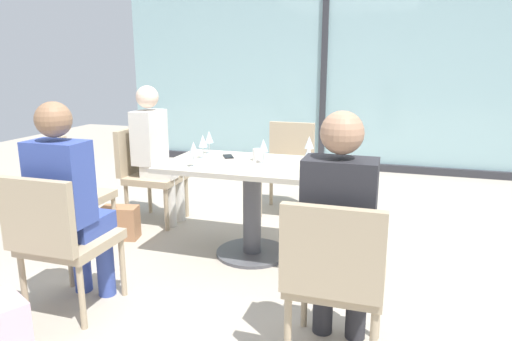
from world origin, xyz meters
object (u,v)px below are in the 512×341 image
(person_front_left, at_px, (69,197))
(dining_table_main, at_px, (252,188))
(chair_side_end, at_px, (64,188))
(cell_phone_on_table, at_px, (228,156))
(chair_far_left, at_px, (146,169))
(person_front_right, at_px, (340,225))
(chair_front_right, at_px, (335,273))
(person_far_left, at_px, (156,148))
(wine_glass_2, at_px, (309,154))
(handbag_1, at_px, (6,323))
(wine_glass_4, at_px, (203,142))
(wine_glass_0, at_px, (194,149))
(wine_glass_5, at_px, (263,146))
(wine_glass_3, at_px, (209,138))
(chair_front_left, at_px, (59,236))
(wine_glass_1, at_px, (309,143))
(coffee_cup, at_px, (258,155))
(chair_near_window, at_px, (288,162))
(handbag_0, at_px, (120,223))

(person_front_left, bearing_deg, dining_table_main, 53.15)
(chair_side_end, height_order, cell_phone_on_table, chair_side_end)
(chair_far_left, bearing_deg, person_front_right, -37.52)
(chair_front_right, xyz_separation_m, person_far_left, (-1.85, 1.62, 0.20))
(wine_glass_2, xyz_separation_m, handbag_1, (-1.32, -1.35, -0.72))
(wine_glass_2, xyz_separation_m, wine_glass_4, (-0.88, 0.23, 0.00))
(dining_table_main, height_order, cell_phone_on_table, cell_phone_on_table)
(dining_table_main, height_order, wine_glass_0, wine_glass_0)
(wine_glass_2, relative_size, handbag_1, 0.62)
(chair_side_end, xyz_separation_m, person_far_left, (0.40, 0.76, 0.20))
(handbag_1, bearing_deg, chair_front_right, 38.84)
(person_far_left, distance_m, person_front_right, 2.39)
(wine_glass_5, bearing_deg, wine_glass_3, 156.54)
(wine_glass_4, bearing_deg, chair_front_left, -106.98)
(chair_far_left, bearing_deg, chair_front_right, -39.47)
(wine_glass_1, bearing_deg, chair_side_end, -163.58)
(chair_front_right, relative_size, wine_glass_2, 4.70)
(wine_glass_3, relative_size, coffee_cup, 2.06)
(chair_front_right, xyz_separation_m, wine_glass_0, (-1.15, 0.92, 0.37))
(dining_table_main, height_order, chair_far_left, chair_far_left)
(chair_near_window, xyz_separation_m, wine_glass_4, (-0.42, -1.11, 0.37))
(person_front_left, bearing_deg, wine_glass_2, 35.09)
(wine_glass_1, bearing_deg, handbag_1, -125.19)
(chair_near_window, xyz_separation_m, wine_glass_1, (0.38, -0.92, 0.37))
(wine_glass_2, relative_size, wine_glass_3, 1.00)
(chair_far_left, xyz_separation_m, wine_glass_3, (0.73, -0.21, 0.37))
(chair_side_end, relative_size, person_far_left, 0.69)
(wine_glass_5, bearing_deg, wine_glass_2, -26.59)
(chair_far_left, bearing_deg, wine_glass_2, -21.10)
(dining_table_main, height_order, chair_front_right, chair_front_right)
(chair_side_end, height_order, handbag_1, chair_side_end)
(dining_table_main, distance_m, cell_phone_on_table, 0.36)
(wine_glass_2, distance_m, wine_glass_5, 0.42)
(coffee_cup, height_order, cell_phone_on_table, coffee_cup)
(person_far_left, relative_size, coffee_cup, 14.00)
(wine_glass_0, relative_size, cell_phone_on_table, 1.28)
(wine_glass_0, bearing_deg, person_far_left, 135.36)
(wine_glass_2, bearing_deg, wine_glass_3, 155.23)
(dining_table_main, relative_size, handbag_0, 4.34)
(chair_near_window, relative_size, wine_glass_2, 4.70)
(dining_table_main, xyz_separation_m, chair_front_left, (-0.79, -1.16, -0.04))
(chair_front_right, distance_m, wine_glass_0, 1.52)
(person_far_left, height_order, handbag_1, person_far_left)
(chair_side_end, relative_size, coffee_cup, 9.67)
(wine_glass_0, relative_size, coffee_cup, 2.06)
(chair_far_left, relative_size, wine_glass_5, 4.70)
(cell_phone_on_table, bearing_deg, wine_glass_3, 127.72)
(chair_front_right, xyz_separation_m, cell_phone_on_table, (-1.04, 1.32, 0.24))
(dining_table_main, bearing_deg, chair_near_window, 90.00)
(person_front_right, bearing_deg, coffee_cup, 123.91)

